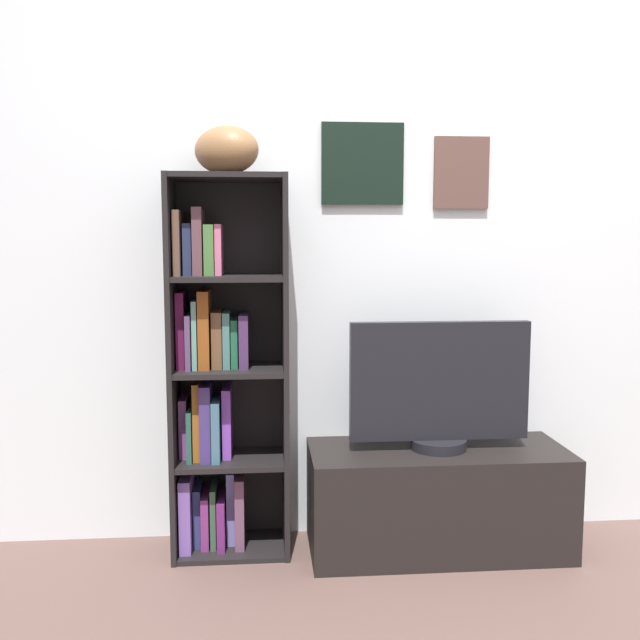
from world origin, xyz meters
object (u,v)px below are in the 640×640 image
at_px(football, 226,150).
at_px(television, 440,387).
at_px(bookshelf, 219,381).
at_px(tv_stand, 437,499).

bearing_deg(football, television, -4.65).
distance_m(football, television, 1.22).
relative_size(football, television, 0.37).
height_order(bookshelf, tv_stand, bookshelf).
bearing_deg(football, tv_stand, -4.73).
height_order(bookshelf, football, football).
relative_size(bookshelf, football, 5.71).
bearing_deg(bookshelf, television, -6.41).
distance_m(football, tv_stand, 1.59).
bearing_deg(television, bookshelf, 173.59).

